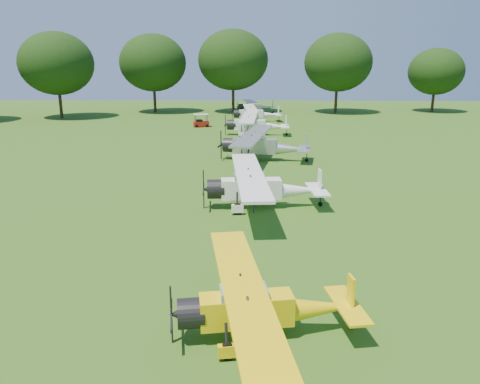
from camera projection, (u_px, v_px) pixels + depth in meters
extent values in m
plane|color=#345916|center=(240.00, 244.00, 21.03)|extent=(160.00, 160.00, 0.00)
cylinder|color=#312513|center=(433.00, 100.00, 75.90)|extent=(0.44, 0.44, 3.70)
ellipsoid|color=black|center=(436.00, 72.00, 74.68)|extent=(8.63, 8.63, 7.34)
cylinder|color=#312513|center=(336.00, 98.00, 74.30)|extent=(0.44, 0.44, 4.51)
ellipsoid|color=black|center=(338.00, 63.00, 72.82)|extent=(10.52, 10.52, 8.94)
cylinder|color=#312513|center=(233.00, 97.00, 75.06)|extent=(0.44, 0.44, 4.74)
ellipsoid|color=black|center=(233.00, 60.00, 73.50)|extent=(11.05, 11.05, 9.39)
cylinder|color=#312513|center=(155.00, 98.00, 75.13)|extent=(0.44, 0.44, 4.49)
ellipsoid|color=black|center=(153.00, 63.00, 73.65)|extent=(10.47, 10.47, 8.90)
cylinder|color=#312513|center=(60.00, 102.00, 67.61)|extent=(0.44, 0.44, 4.44)
ellipsoid|color=black|center=(56.00, 64.00, 66.15)|extent=(10.36, 10.36, 8.80)
cube|color=yellow|center=(246.00, 309.00, 13.72)|extent=(2.83, 1.22, 0.90)
cone|color=yellow|center=(322.00, 308.00, 14.06)|extent=(2.49, 1.13, 0.77)
cube|color=#8CA5B2|center=(244.00, 295.00, 13.59)|extent=(1.47, 0.99, 0.47)
cylinder|color=black|center=(191.00, 313.00, 13.52)|extent=(0.90, 1.00, 0.89)
cube|color=black|center=(171.00, 315.00, 13.44)|extent=(0.07, 0.11, 1.80)
cube|color=yellow|center=(244.00, 289.00, 13.53)|extent=(2.60, 9.16, 0.12)
cube|color=yellow|center=(351.00, 293.00, 14.05)|extent=(0.16, 0.48, 1.11)
cube|color=yellow|center=(347.00, 305.00, 14.14)|extent=(1.08, 2.48, 0.08)
cylinder|color=black|center=(227.00, 352.00, 12.79)|extent=(0.53, 0.21, 0.51)
cylinder|color=black|center=(220.00, 312.00, 14.83)|extent=(0.53, 0.21, 0.51)
cylinder|color=black|center=(351.00, 325.00, 14.36)|extent=(0.21, 0.10, 0.21)
cube|color=white|center=(251.00, 189.00, 26.05)|extent=(3.38, 1.23, 1.09)
cone|color=white|center=(301.00, 191.00, 26.24)|extent=(2.97, 1.15, 0.93)
cube|color=#8CA5B2|center=(249.00, 179.00, 25.89)|extent=(1.73, 1.07, 0.57)
cylinder|color=black|center=(216.00, 189.00, 25.94)|extent=(1.01, 1.15, 1.08)
cube|color=black|center=(204.00, 189.00, 25.91)|extent=(0.07, 0.13, 2.18)
cube|color=white|center=(249.00, 174.00, 25.82)|extent=(2.31, 11.08, 0.15)
cube|color=white|center=(319.00, 181.00, 26.15)|extent=(0.15, 0.58, 1.35)
cube|color=white|center=(317.00, 189.00, 26.28)|extent=(1.09, 2.96, 0.09)
cylinder|color=black|center=(237.00, 209.00, 24.97)|extent=(0.63, 0.21, 0.62)
cylinder|color=black|center=(235.00, 196.00, 27.46)|extent=(0.63, 0.21, 0.62)
cylinder|color=black|center=(320.00, 204.00, 26.52)|extent=(0.25, 0.10, 0.25)
cube|color=silver|center=(255.00, 146.00, 38.68)|extent=(3.74, 1.67, 1.19)
cone|color=silver|center=(292.00, 149.00, 38.17)|extent=(3.29, 1.54, 1.02)
cube|color=#8CA5B2|center=(254.00, 138.00, 38.54)|extent=(1.96, 1.33, 0.62)
cylinder|color=black|center=(230.00, 145.00, 39.07)|extent=(1.20, 1.33, 1.17)
cube|color=black|center=(221.00, 145.00, 39.21)|extent=(0.09, 0.15, 2.37)
cube|color=silver|center=(254.00, 135.00, 38.46)|extent=(3.66, 12.07, 0.16)
cube|color=silver|center=(306.00, 143.00, 37.82)|extent=(0.22, 0.63, 1.47)
cube|color=silver|center=(304.00, 149.00, 37.97)|extent=(1.49, 3.28, 0.10)
cylinder|color=black|center=(241.00, 159.00, 37.74)|extent=(0.70, 0.29, 0.68)
cylinder|color=black|center=(247.00, 152.00, 40.41)|extent=(0.70, 0.29, 0.68)
cylinder|color=black|center=(307.00, 160.00, 38.18)|extent=(0.28, 0.14, 0.27)
cube|color=white|center=(250.00, 125.00, 51.88)|extent=(3.48, 1.20, 1.13)
cone|color=white|center=(276.00, 127.00, 51.73)|extent=(3.05, 1.12, 0.97)
cube|color=#8CA5B2|center=(249.00, 120.00, 51.73)|extent=(1.77, 1.07, 0.59)
cylinder|color=black|center=(232.00, 125.00, 52.02)|extent=(1.02, 1.17, 1.12)
cube|color=black|center=(225.00, 125.00, 52.06)|extent=(0.07, 0.13, 2.26)
cube|color=white|center=(249.00, 117.00, 51.65)|extent=(2.14, 11.45, 0.15)
cube|color=white|center=(286.00, 122.00, 51.51)|extent=(0.14, 0.60, 1.40)
cube|color=white|center=(285.00, 126.00, 51.65)|extent=(1.07, 3.05, 0.10)
cylinder|color=black|center=(241.00, 134.00, 50.86)|extent=(0.65, 0.20, 0.64)
cylinder|color=black|center=(243.00, 130.00, 53.44)|extent=(0.65, 0.20, 0.64)
cylinder|color=black|center=(287.00, 134.00, 51.87)|extent=(0.26, 0.10, 0.26)
cube|color=white|center=(251.00, 114.00, 63.54)|extent=(3.28, 1.16, 1.06)
cone|color=white|center=(271.00, 115.00, 63.70)|extent=(2.87, 1.08, 0.91)
cube|color=#8CA5B2|center=(250.00, 110.00, 63.39)|extent=(1.67, 1.03, 0.55)
cylinder|color=black|center=(237.00, 114.00, 63.46)|extent=(0.97, 1.10, 1.05)
cube|color=black|center=(232.00, 114.00, 63.43)|extent=(0.07, 0.12, 2.12)
cube|color=white|center=(250.00, 108.00, 63.32)|extent=(2.13, 10.75, 0.14)
cube|color=white|center=(278.00, 111.00, 63.61)|extent=(0.14, 0.56, 1.31)
cube|color=white|center=(278.00, 114.00, 63.73)|extent=(1.03, 2.87, 0.09)
cylinder|color=black|center=(246.00, 121.00, 62.50)|extent=(0.61, 0.20, 0.60)
cylinder|color=black|center=(245.00, 118.00, 64.92)|extent=(0.61, 0.20, 0.60)
cylinder|color=black|center=(279.00, 121.00, 63.96)|extent=(0.25, 0.10, 0.24)
cube|color=silver|center=(252.00, 107.00, 74.42)|extent=(3.06, 1.37, 0.97)
cone|color=silver|center=(267.00, 107.00, 74.83)|extent=(2.68, 1.26, 0.83)
cube|color=#8CA5B2|center=(251.00, 104.00, 74.27)|extent=(1.60, 1.09, 0.51)
cylinder|color=black|center=(241.00, 107.00, 74.16)|extent=(0.98, 1.09, 0.96)
cube|color=black|center=(237.00, 107.00, 74.07)|extent=(0.07, 0.12, 1.94)
cube|color=silver|center=(251.00, 102.00, 74.21)|extent=(2.99, 9.85, 0.13)
cube|color=silver|center=(273.00, 104.00, 74.84)|extent=(0.18, 0.52, 1.20)
cube|color=silver|center=(272.00, 107.00, 74.94)|extent=(1.22, 2.68, 0.08)
cylinder|color=black|center=(249.00, 112.00, 73.40)|extent=(0.57, 0.24, 0.55)
cylinder|color=black|center=(246.00, 110.00, 75.59)|extent=(0.57, 0.24, 0.55)
cylinder|color=black|center=(273.00, 112.00, 75.17)|extent=(0.23, 0.11, 0.22)
cube|color=#AF190C|center=(201.00, 124.00, 58.60)|extent=(2.09, 1.49, 0.60)
cube|color=black|center=(199.00, 121.00, 58.45)|extent=(0.99, 1.11, 0.39)
cube|color=white|center=(201.00, 114.00, 58.29)|extent=(2.03, 1.55, 0.07)
cylinder|color=black|center=(197.00, 126.00, 58.01)|extent=(0.40, 0.22, 0.38)
cylinder|color=black|center=(195.00, 125.00, 59.00)|extent=(0.40, 0.22, 0.38)
cylinder|color=black|center=(207.00, 126.00, 58.31)|extent=(0.40, 0.22, 0.38)
cylinder|color=black|center=(205.00, 125.00, 59.31)|extent=(0.40, 0.22, 0.38)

